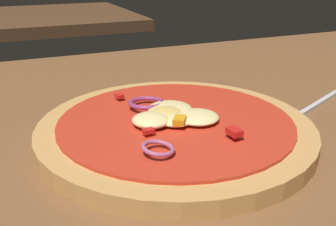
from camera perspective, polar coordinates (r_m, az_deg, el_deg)
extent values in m
cube|color=brown|center=(0.42, 9.73, -6.21)|extent=(1.45, 0.91, 0.04)
cylinder|color=tan|center=(0.41, 1.10, -2.42)|extent=(0.29, 0.29, 0.02)
cylinder|color=red|center=(0.41, 1.11, -1.14)|extent=(0.25, 0.25, 0.00)
ellipsoid|color=#E5BC60|center=(0.41, -0.20, -0.01)|extent=(0.04, 0.04, 0.01)
ellipsoid|color=#F4DB8E|center=(0.40, 4.41, -0.58)|extent=(0.04, 0.04, 0.01)
ellipsoid|color=#F4DB8E|center=(0.40, 1.07, -0.86)|extent=(0.04, 0.04, 0.01)
ellipsoid|color=#F4DB8E|center=(0.39, -2.52, -1.03)|extent=(0.04, 0.04, 0.01)
ellipsoid|color=#F4DB8E|center=(0.42, 0.26, 0.62)|extent=(0.05, 0.05, 0.01)
ellipsoid|color=#EFCC72|center=(0.40, 0.66, -0.98)|extent=(0.03, 0.03, 0.01)
torus|color=#B25984|center=(0.33, -1.49, -5.22)|extent=(0.04, 0.04, 0.01)
torus|color=#93386B|center=(0.44, -3.21, 1.49)|extent=(0.06, 0.06, 0.01)
cube|color=red|center=(0.37, -2.92, -2.66)|extent=(0.01, 0.01, 0.00)
cube|color=red|center=(0.46, -7.20, 2.52)|extent=(0.01, 0.01, 0.00)
cube|color=orange|center=(0.38, 1.71, -1.09)|extent=(0.02, 0.02, 0.01)
cube|color=red|center=(0.37, 9.79, -2.75)|extent=(0.01, 0.02, 0.01)
cube|color=silver|center=(0.54, 21.28, 1.28)|extent=(0.12, 0.06, 0.01)
cube|color=silver|center=(0.47, 17.72, -1.03)|extent=(0.02, 0.02, 0.01)
cube|color=silver|center=(0.46, 15.38, -1.66)|extent=(0.03, 0.01, 0.00)
cube|color=silver|center=(0.45, 16.00, -1.85)|extent=(0.03, 0.01, 0.00)
cube|color=silver|center=(0.45, 16.63, -2.04)|extent=(0.03, 0.01, 0.00)
cube|color=silver|center=(0.45, 17.26, -2.23)|extent=(0.03, 0.01, 0.00)
cube|color=#4C301C|center=(1.45, -19.33, 12.93)|extent=(0.68, 0.57, 0.04)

